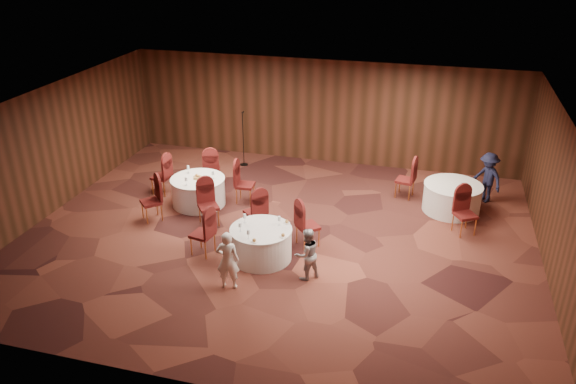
% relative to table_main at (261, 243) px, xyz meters
% --- Properties ---
extents(ground, '(12.00, 12.00, 0.00)m').
position_rel_table_main_xyz_m(ground, '(0.08, 1.04, -0.38)').
color(ground, black).
rests_on(ground, ground).
extents(room_shell, '(12.00, 12.00, 12.00)m').
position_rel_table_main_xyz_m(room_shell, '(0.08, 1.04, 1.59)').
color(room_shell, silver).
rests_on(room_shell, ground).
extents(table_main, '(1.38, 1.38, 0.74)m').
position_rel_table_main_xyz_m(table_main, '(0.00, 0.00, 0.00)').
color(table_main, silver).
rests_on(table_main, ground).
extents(table_left, '(1.43, 1.43, 0.74)m').
position_rel_table_main_xyz_m(table_left, '(-2.43, 2.16, 0.00)').
color(table_left, silver).
rests_on(table_left, ground).
extents(table_right, '(1.49, 1.49, 0.74)m').
position_rel_table_main_xyz_m(table_right, '(4.08, 3.51, 0.00)').
color(table_right, silver).
rests_on(table_right, ground).
extents(chairs_main, '(2.87, 2.00, 1.00)m').
position_rel_table_main_xyz_m(chairs_main, '(-0.32, 0.61, 0.12)').
color(chairs_main, '#450D0F').
rests_on(chairs_main, ground).
extents(chairs_left, '(2.97, 3.04, 1.00)m').
position_rel_table_main_xyz_m(chairs_left, '(-2.49, 2.14, 0.12)').
color(chairs_left, '#450D0F').
rests_on(chairs_left, ground).
extents(chairs_right, '(2.21, 2.35, 1.00)m').
position_rel_table_main_xyz_m(chairs_right, '(3.61, 3.19, 0.12)').
color(chairs_right, '#450D0F').
rests_on(chairs_right, ground).
extents(tabletop_main, '(1.11, 1.12, 0.22)m').
position_rel_table_main_xyz_m(tabletop_main, '(0.10, -0.10, 0.46)').
color(tabletop_main, silver).
rests_on(tabletop_main, table_main).
extents(tabletop_left, '(0.85, 0.79, 0.22)m').
position_rel_table_main_xyz_m(tabletop_left, '(-2.44, 2.15, 0.45)').
color(tabletop_left, silver).
rests_on(tabletop_left, table_left).
extents(tabletop_right, '(0.08, 0.08, 0.22)m').
position_rel_table_main_xyz_m(tabletop_right, '(4.27, 3.22, 0.52)').
color(tabletop_right, silver).
rests_on(tabletop_right, table_right).
extents(mic_stand, '(0.24, 0.24, 1.72)m').
position_rel_table_main_xyz_m(mic_stand, '(-2.16, 5.05, 0.13)').
color(mic_stand, black).
rests_on(mic_stand, ground).
extents(woman_a, '(0.52, 0.39, 1.29)m').
position_rel_table_main_xyz_m(woman_a, '(-0.31, -1.25, 0.27)').
color(woman_a, white).
rests_on(woman_a, ground).
extents(woman_b, '(0.71, 0.71, 1.16)m').
position_rel_table_main_xyz_m(woman_b, '(1.16, -0.51, 0.21)').
color(woman_b, '#A4A3A8').
rests_on(woman_b, ground).
extents(man_c, '(0.99, 1.00, 1.38)m').
position_rel_table_main_xyz_m(man_c, '(4.96, 4.32, 0.32)').
color(man_c, black).
rests_on(man_c, ground).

